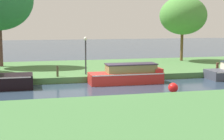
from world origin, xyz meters
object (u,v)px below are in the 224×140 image
object	(u,v)px
mooring_post_far	(217,67)
lamp_post	(86,50)
mooring_post_near	(57,71)
red_barge	(128,75)
willow_tree_right	(183,16)
channel_buoy	(173,88)

from	to	relation	value
mooring_post_far	lamp_post	bearing A→B (deg)	176.71
mooring_post_near	mooring_post_far	xyz separation A→B (m)	(11.60, 0.00, -0.06)
lamp_post	mooring_post_near	xyz separation A→B (m)	(-1.96, -0.55, -1.28)
red_barge	mooring_post_far	xyz separation A→B (m)	(7.20, 1.25, 0.15)
willow_tree_right	mooring_post_far	world-z (taller)	willow_tree_right
willow_tree_right	lamp_post	xyz separation A→B (m)	(-10.02, -6.24, -2.50)
red_barge	channel_buoy	bearing A→B (deg)	-64.74
red_barge	mooring_post_far	world-z (taller)	red_barge
willow_tree_right	mooring_post_near	distance (m)	14.29
mooring_post_near	mooring_post_far	world-z (taller)	mooring_post_near
willow_tree_right	lamp_post	size ratio (longest dim) A/B	2.30
willow_tree_right	mooring_post_far	distance (m)	7.82
channel_buoy	mooring_post_near	bearing A→B (deg)	141.87
lamp_post	channel_buoy	distance (m)	6.93
red_barge	mooring_post_near	world-z (taller)	red_barge
red_barge	lamp_post	size ratio (longest dim) A/B	1.85
red_barge	willow_tree_right	size ratio (longest dim) A/B	0.80
red_barge	lamp_post	world-z (taller)	lamp_post
lamp_post	mooring_post_far	size ratio (longest dim) A/B	4.20
lamp_post	channel_buoy	world-z (taller)	lamp_post
lamp_post	channel_buoy	xyz separation A→B (m)	(4.09, -5.31, -1.76)
willow_tree_right	mooring_post_near	world-z (taller)	willow_tree_right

